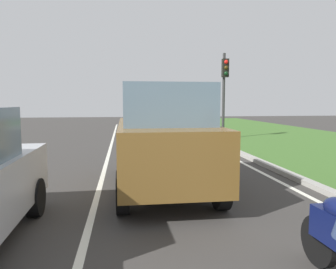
{
  "coord_description": "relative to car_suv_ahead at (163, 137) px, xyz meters",
  "views": [
    {
      "loc": [
        -0.15,
        2.21,
        1.93
      ],
      "look_at": [
        0.85,
        9.29,
        1.2
      ],
      "focal_mm": 34.0,
      "sensor_mm": 36.0,
      "label": 1
    }
  ],
  "objects": [
    {
      "name": "lane_line_center",
      "position": [
        -1.41,
        4.9,
        -1.16
      ],
      "size": [
        0.12,
        32.0,
        0.01
      ],
      "primitive_type": "cube",
      "color": "silver",
      "rests_on": "ground"
    },
    {
      "name": "traffic_light_near_right",
      "position": [
        4.21,
        8.69,
        1.77
      ],
      "size": [
        0.32,
        0.5,
        4.37
      ],
      "color": "#2D2D2D",
      "rests_on": "ground"
    },
    {
      "name": "curb_right",
      "position": [
        3.39,
        4.9,
        -1.11
      ],
      "size": [
        0.24,
        48.0,
        0.12
      ],
      "primitive_type": "cube",
      "color": "#9E9B93",
      "rests_on": "ground"
    },
    {
      "name": "ground_plane",
      "position": [
        -0.71,
        4.9,
        -1.17
      ],
      "size": [
        60.0,
        60.0,
        0.0
      ],
      "primitive_type": "plane",
      "color": "#383533"
    },
    {
      "name": "car_suv_ahead",
      "position": [
        0.0,
        0.0,
        0.0
      ],
      "size": [
        1.99,
        4.51,
        2.28
      ],
      "rotation": [
        0.0,
        0.0,
        -0.01
      ],
      "color": "brown",
      "rests_on": "ground"
    },
    {
      "name": "lane_line_right_edge",
      "position": [
        2.89,
        4.9,
        -1.16
      ],
      "size": [
        0.12,
        32.0,
        0.01
      ],
      "primitive_type": "cube",
      "color": "silver",
      "rests_on": "ground"
    }
  ]
}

